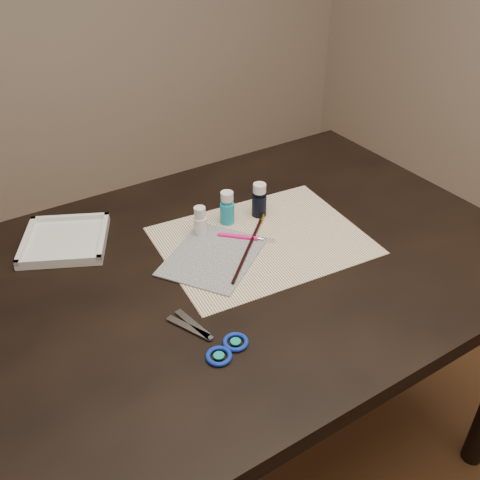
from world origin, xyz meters
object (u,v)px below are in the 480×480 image
paint_bottle_navy (259,200)px  scissors (202,336)px  canvas (213,256)px  paint_bottle_cyan (227,208)px  paint_bottle_white (200,221)px  paper (262,240)px  palette_tray (65,240)px

paint_bottle_navy → scissors: 0.45m
canvas → paint_bottle_cyan: paint_bottle_cyan is taller
paint_bottle_white → paint_bottle_navy: (0.17, -0.00, 0.01)m
paper → paint_bottle_cyan: 0.12m
canvas → scissors: 0.26m
canvas → palette_tray: 0.36m
canvas → scissors: size_ratio=1.21×
paint_bottle_cyan → paint_bottle_navy: (0.09, -0.01, 0.00)m
palette_tray → paper: bearing=-30.8°
paint_bottle_white → paint_bottle_cyan: size_ratio=0.88×
canvas → paint_bottle_navy: size_ratio=2.53×
paint_bottle_white → paint_bottle_navy: 0.17m
paper → scissors: size_ratio=2.50×
paint_bottle_navy → palette_tray: paint_bottle_navy is taller
canvas → paint_bottle_white: (0.02, 0.10, 0.03)m
paint_bottle_navy → scissors: bearing=-137.8°
paint_bottle_cyan → scissors: 0.41m
paint_bottle_white → palette_tray: size_ratio=0.40×
paint_bottle_white → scissors: (-0.17, -0.31, -0.03)m
paper → canvas: size_ratio=2.06×
canvas → paint_bottle_white: paint_bottle_white is taller
paper → scissors: (-0.28, -0.20, 0.00)m
paint_bottle_white → scissors: bearing=-118.6°
paper → scissors: 0.35m
canvas → paper: bearing=-2.2°
paint_bottle_navy → palette_tray: (-0.46, 0.14, -0.03)m
paint_bottle_white → palette_tray: (-0.29, 0.14, -0.03)m
paint_bottle_navy → scissors: paint_bottle_navy is taller
paint_bottle_cyan → palette_tray: paint_bottle_cyan is taller
scissors → paint_bottle_white: bearing=-52.8°
paper → canvas: 0.13m
paint_bottle_white → paint_bottle_cyan: (0.08, 0.01, 0.01)m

